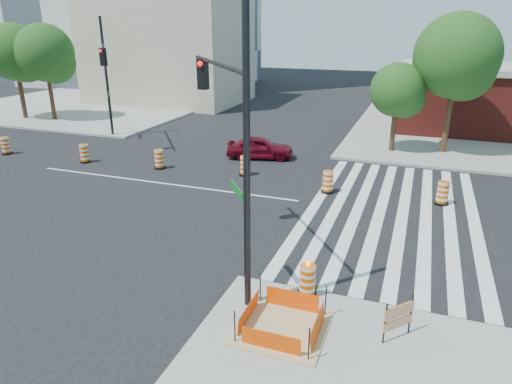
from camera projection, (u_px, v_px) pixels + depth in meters
The scene contains 21 objects.
ground at pixel (160, 183), 22.33m from camera, with size 120.00×120.00×0.00m, color black.
sidewalk_nw at pixel (96, 103), 43.95m from camera, with size 22.00×22.00×0.15m, color gray.
crosswalk_east at pixel (391, 213), 18.80m from camera, with size 6.75×13.50×0.01m.
lane_centerline at pixel (160, 183), 22.33m from camera, with size 14.00×0.12×0.01m, color silver.
excavation_pit at pixel (282, 326), 11.43m from camera, with size 2.20×2.20×0.90m.
beige_midrise at pixel (169, 49), 43.82m from camera, with size 14.00×10.00×10.00m, color #B9A98D.
red_coupe at pixel (260, 147), 26.21m from camera, with size 1.52×3.79×1.29m, color #5B0715.
signal_pole_se at pixel (229, 122), 12.33m from camera, with size 3.77×4.81×7.90m.
signal_pole_nw at pixel (105, 68), 28.45m from camera, with size 3.60×4.68×7.64m.
pit_drum at pixel (307, 281), 12.72m from camera, with size 0.55×0.55×1.08m.
barricade at pixel (398, 317), 10.93m from camera, with size 0.65×0.73×1.10m.
tree_north_a at pixel (16, 55), 35.28m from camera, with size 4.38×4.38×7.44m.
tree_north_b at pixel (46, 56), 34.80m from camera, with size 4.36×4.36×7.40m.
tree_north_c at pixel (398, 93), 26.35m from camera, with size 3.17×3.12×5.30m.
tree_north_d at pixel (457, 61), 25.41m from camera, with size 4.70×4.70×7.99m.
median_drum_0 at pixel (6, 146), 27.10m from camera, with size 0.60×0.60×1.02m.
median_drum_1 at pixel (85, 154), 25.47m from camera, with size 0.60×0.60×1.02m.
median_drum_2 at pixel (159, 160), 24.40m from camera, with size 0.60×0.60×1.02m.
median_drum_3 at pixel (245, 166), 23.29m from camera, with size 0.60×0.60×1.18m.
median_drum_4 at pixel (328, 183), 20.92m from camera, with size 0.60×0.60×1.02m.
median_drum_5 at pixel (442, 194), 19.56m from camera, with size 0.60×0.60×1.02m.
Camera 1 is at (11.67, -18.18, 7.37)m, focal length 32.00 mm.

